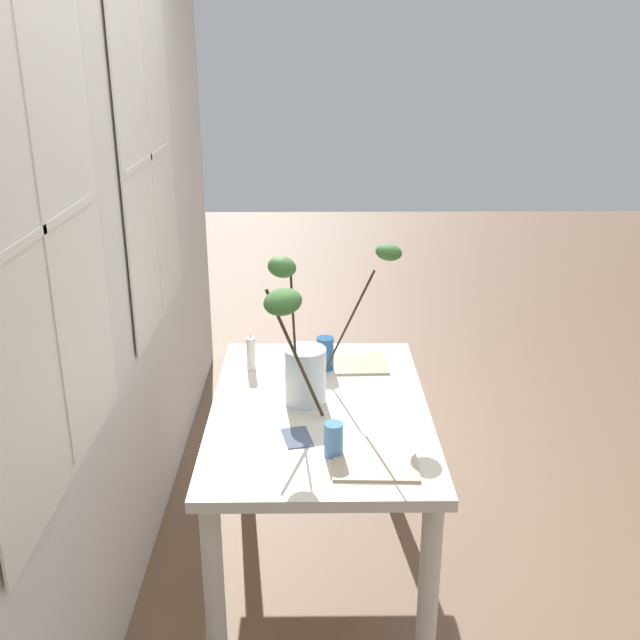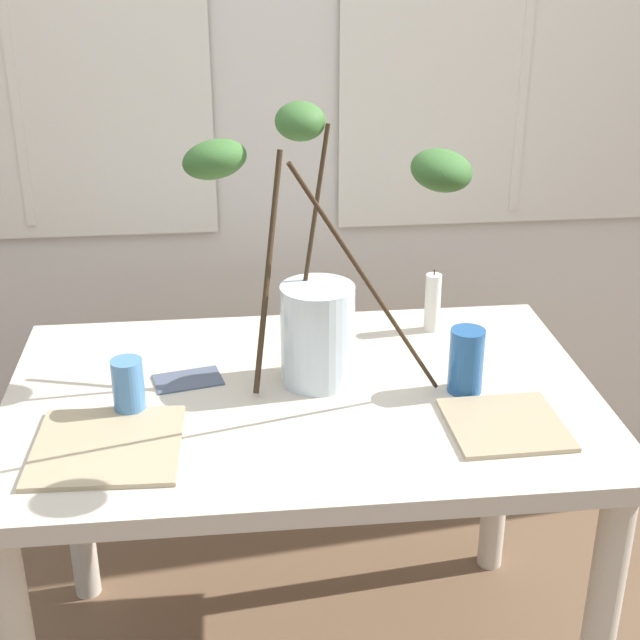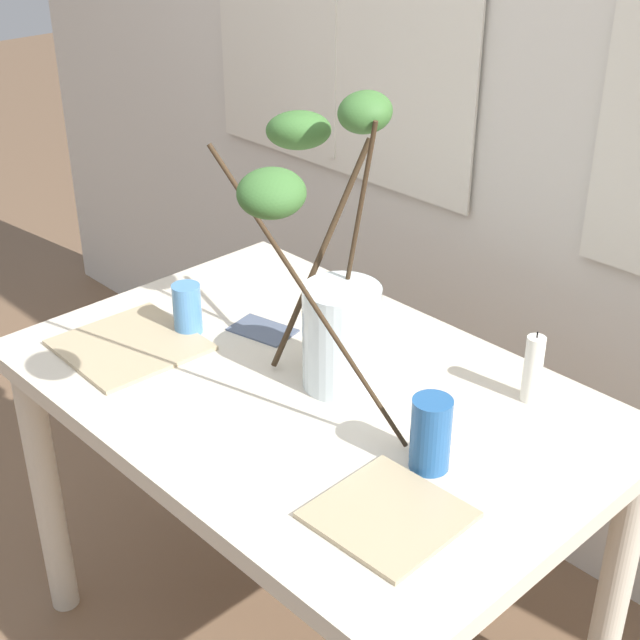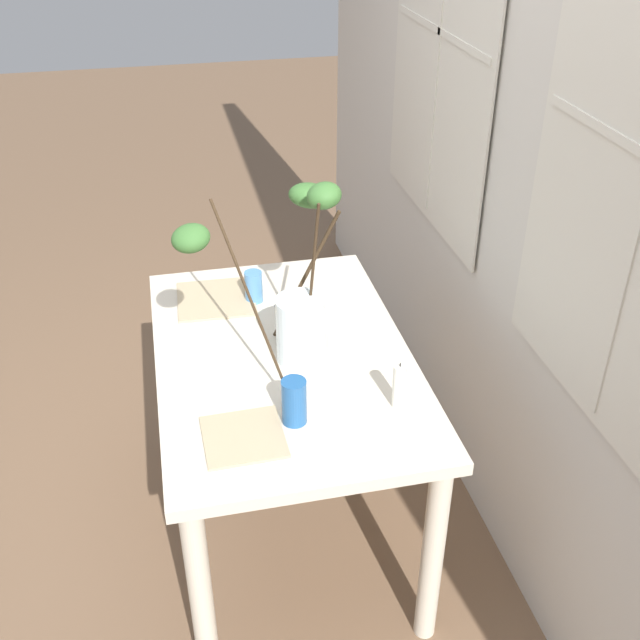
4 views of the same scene
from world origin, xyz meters
TOP-DOWN VIEW (x-y plane):
  - ground at (0.00, 0.00)m, footprint 14.00×14.00m
  - back_wall_with_windows at (0.00, 0.77)m, footprint 4.43×0.14m
  - dining_table at (0.00, 0.00)m, footprint 1.22×0.80m
  - vase_with_branches at (0.02, 0.05)m, footprint 0.53×0.54m
  - drinking_glass_blue_left at (-0.35, -0.04)m, footprint 0.06×0.06m
  - drinking_glass_blue_right at (0.34, -0.03)m, footprint 0.07×0.07m
  - plate_square_left at (-0.38, -0.17)m, footprint 0.28×0.28m
  - plate_square_right at (0.38, -0.18)m, footprint 0.23×0.23m
  - napkin_folded at (-0.24, 0.08)m, footprint 0.16×0.12m
  - pillar_candle at (0.33, 0.28)m, footprint 0.04×0.04m

SIDE VIEW (x-z plane):
  - ground at x=0.00m, z-range 0.00..0.00m
  - dining_table at x=0.00m, z-range 0.27..1.03m
  - napkin_folded at x=-0.24m, z-range 0.76..0.77m
  - plate_square_right at x=0.38m, z-range 0.76..0.77m
  - plate_square_left at x=-0.38m, z-range 0.76..0.77m
  - drinking_glass_blue_left at x=-0.35m, z-range 0.76..0.88m
  - drinking_glass_blue_right at x=0.34m, z-range 0.76..0.90m
  - pillar_candle at x=0.33m, z-range 0.76..0.91m
  - vase_with_branches at x=0.02m, z-range 0.68..1.27m
  - back_wall_with_windows at x=0.00m, z-range 0.01..2.66m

